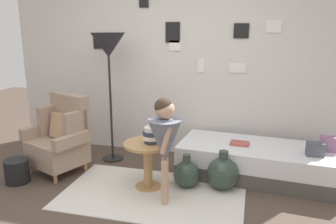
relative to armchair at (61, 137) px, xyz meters
name	(u,v)px	position (x,y,z in m)	size (l,w,h in m)	color
ground_plane	(128,222)	(1.23, -0.92, -0.44)	(12.00, 12.00, 0.00)	#4C3D33
gallery_wall	(175,63)	(1.23, 1.03, 0.86)	(4.80, 0.12, 2.60)	silver
rug	(153,194)	(1.30, -0.34, -0.43)	(1.98, 1.18, 0.01)	silver
armchair	(61,137)	(0.00, 0.00, 0.00)	(0.88, 0.78, 0.97)	tan
daybed	(259,162)	(2.42, 0.40, -0.24)	(1.97, 0.98, 0.40)	#4C4742
pillow_head	(330,144)	(3.20, 0.44, 0.05)	(0.21, 0.12, 0.17)	gray
pillow_mid	(315,149)	(3.01, 0.23, 0.04)	(0.18, 0.12, 0.15)	#474C56
side_table	(148,156)	(1.20, -0.19, -0.06)	(0.54, 0.54, 0.54)	tan
vase_striped	(151,134)	(1.25, -0.19, 0.20)	(0.19, 0.19, 0.25)	#2D384C
floor_lamp	(108,49)	(0.47, 0.50, 1.07)	(0.44, 0.44, 1.72)	black
person_child	(165,137)	(1.47, -0.47, 0.28)	(0.34, 0.34, 1.12)	tan
book_on_daybed	(240,143)	(2.18, 0.40, -0.02)	(0.22, 0.16, 0.03)	#AB4F4A
demijohn_near	(187,174)	(1.62, -0.06, -0.28)	(0.31, 0.31, 0.39)	#2D3D33
demijohn_far	(223,173)	(2.03, -0.01, -0.25)	(0.37, 0.37, 0.45)	#2D3D33
magazine_basket	(17,171)	(-0.34, -0.45, -0.30)	(0.28, 0.28, 0.28)	black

